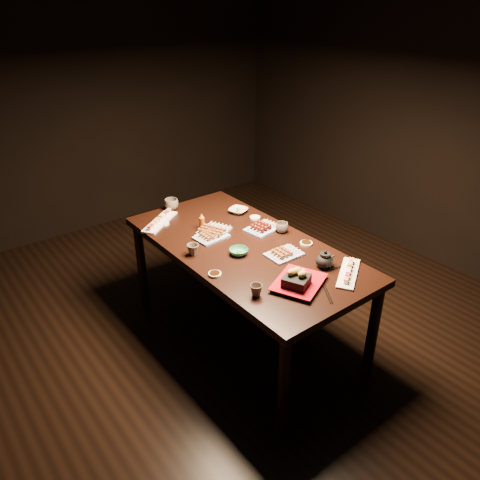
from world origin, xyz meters
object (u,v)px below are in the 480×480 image
sushi_platter_near (349,271)px  teacup_mid_right (282,228)px  dining_table (244,291)px  condiment_bottle (202,221)px  yakitori_plate_center (211,234)px  tempura_tray (299,276)px  teacup_far_right (171,204)px  yakitori_plate_left (213,229)px  teacup_near_left (256,290)px  edamame_bowl_cream (238,211)px  teapot (325,259)px  sushi_platter_far (160,220)px  yakitori_plate_right (284,252)px  teacup_far_left (193,250)px  edamame_bowl_green (239,252)px

sushi_platter_near → teacup_mid_right: bearing=51.6°
dining_table → condiment_bottle: 0.59m
yakitori_plate_center → tempura_tray: size_ratio=0.70×
tempura_tray → condiment_bottle: bearing=67.7°
dining_table → yakitori_plate_center: size_ratio=8.03×
dining_table → teacup_far_right: 0.93m
yakitori_plate_left → teacup_near_left: bearing=-131.8°
edamame_bowl_cream → teacup_far_right: (-0.38, 0.38, 0.03)m
sushi_platter_near → tempura_tray: tempura_tray is taller
tempura_tray → teapot: (0.27, 0.05, -0.00)m
sushi_platter_near → sushi_platter_far: bearing=79.2°
dining_table → yakitori_plate_right: size_ratio=7.86×
yakitori_plate_center → teapot: (0.34, -0.76, 0.03)m
teacup_far_right → teacup_far_left: bearing=-110.0°
sushi_platter_near → teapot: teapot is taller
tempura_tray → teacup_far_left: 0.75m
yakitori_plate_center → edamame_bowl_green: (0.01, -0.30, -0.01)m
edamame_bowl_cream → yakitori_plate_center: bearing=-151.8°
sushi_platter_far → yakitori_plate_left: (0.22, -0.39, 0.01)m
sushi_platter_near → teacup_far_right: 1.55m
yakitori_plate_center → teacup_mid_right: size_ratio=2.45×
yakitori_plate_right → teacup_near_left: bearing=-150.2°
tempura_tray → yakitori_plate_right: bearing=36.8°
teacup_mid_right → sushi_platter_near: bearing=-95.3°
teacup_mid_right → teacup_far_right: teacup_far_right is taller
sushi_platter_far → teacup_mid_right: 0.91m
teacup_near_left → yakitori_plate_right: bearing=28.6°
yakitori_plate_right → teacup_mid_right: bearing=51.4°
teapot → teacup_near_left: bearing=-174.0°
yakitori_plate_right → condiment_bottle: size_ratio=1.87×
dining_table → yakitori_plate_right: yakitori_plate_right is taller
dining_table → teacup_far_right: (-0.09, 0.83, 0.42)m
edamame_bowl_green → teapot: (0.33, -0.46, 0.04)m
tempura_tray → teapot: tempura_tray is taller
teacup_far_left → teacup_far_right: size_ratio=0.72×
yakitori_plate_left → teacup_near_left: teacup_near_left is taller
yakitori_plate_center → edamame_bowl_cream: 0.47m
sushi_platter_far → teacup_far_left: 0.56m
dining_table → teacup_near_left: teacup_near_left is taller
sushi_platter_far → yakitori_plate_center: bearing=76.2°
edamame_bowl_green → yakitori_plate_right: bearing=-41.0°
edamame_bowl_green → teacup_near_left: bearing=-115.9°
edamame_bowl_cream → teacup_mid_right: teacup_mid_right is taller
sushi_platter_near → sushi_platter_far: 1.46m
edamame_bowl_cream → yakitori_plate_left: bearing=-154.5°
dining_table → condiment_bottle: (-0.09, 0.39, 0.44)m
yakitori_plate_center → yakitori_plate_right: 0.55m
teacup_far_left → teacup_far_right: (0.26, 0.72, 0.01)m
condiment_bottle → teapot: bearing=-71.4°
dining_table → edamame_bowl_green: (-0.11, -0.07, 0.39)m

